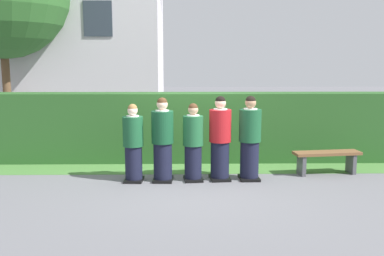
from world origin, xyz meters
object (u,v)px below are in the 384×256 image
Objects in this scene: student_front_row_0 at (133,145)px; student_in_red_blazer at (220,140)px; student_front_row_1 at (163,142)px; student_front_row_2 at (193,144)px; student_front_row_4 at (250,140)px; wooden_bench at (327,158)px.

student_front_row_0 is 1.71m from student_in_red_blazer.
student_front_row_1 is 1.07× the size of student_front_row_2.
student_front_row_2 is (0.60, 0.03, -0.06)m from student_front_row_1.
student_in_red_blazer reaches higher than student_front_row_2.
student_front_row_1 reaches higher than student_front_row_2.
student_front_row_2 is 0.92× the size of student_front_row_4.
student_front_row_1 is 1.15× the size of wooden_bench.
student_front_row_1 is 0.99× the size of student_in_red_blazer.
wooden_bench is (1.68, 0.37, -0.45)m from student_front_row_4.
wooden_bench is at bearing 9.12° from student_in_red_blazer.
student_front_row_4 is at bearing 2.63° from student_front_row_1.
wooden_bench is at bearing 8.50° from student_front_row_2.
student_front_row_4 is 1.17× the size of wooden_bench.
student_in_red_blazer is 1.17× the size of wooden_bench.
student_front_row_2 is 1.07× the size of wooden_bench.
student_front_row_4 reaches higher than student_front_row_2.
student_front_row_4 is 1.77m from wooden_bench.
student_front_row_4 is (0.59, -0.00, 0.00)m from student_in_red_blazer.
student_front_row_1 is 1.14m from student_in_red_blazer.
student_front_row_2 is at bearing 2.42° from student_front_row_1.
student_front_row_0 is 1.17m from student_front_row_2.
student_front_row_2 reaches higher than wooden_bench.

